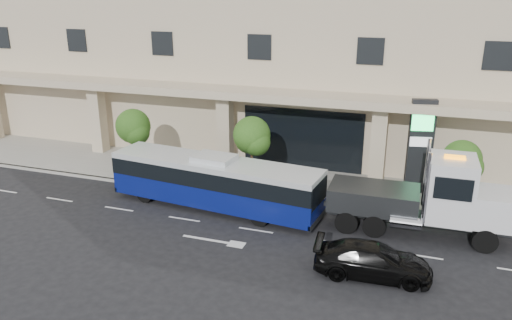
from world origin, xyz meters
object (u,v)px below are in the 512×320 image
(tow_truck, at_px, (430,199))
(black_sedan, at_px, (373,260))
(signage_pylon, at_px, (420,146))
(city_bus, at_px, (215,181))

(tow_truck, height_order, black_sedan, tow_truck)
(tow_truck, distance_m, signage_pylon, 5.34)
(black_sedan, xyz_separation_m, signage_pylon, (1.41, 9.90, 2.26))
(city_bus, height_order, black_sedan, city_bus)
(tow_truck, relative_size, black_sedan, 2.05)
(city_bus, height_order, tow_truck, tow_truck)
(city_bus, bearing_deg, signage_pylon, 34.31)
(black_sedan, bearing_deg, tow_truck, -28.66)
(city_bus, xyz_separation_m, tow_truck, (11.14, 0.42, 0.33))
(city_bus, distance_m, black_sedan, 10.05)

